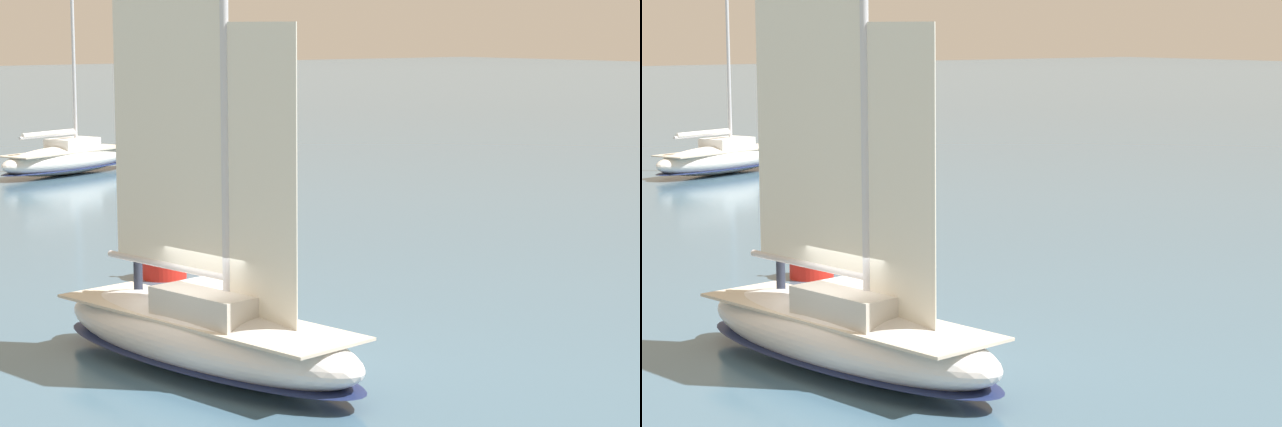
{
  "view_description": "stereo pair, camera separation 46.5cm",
  "coord_description": "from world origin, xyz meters",
  "views": [
    {
      "loc": [
        21.45,
        -13.42,
        7.09
      ],
      "look_at": [
        0.0,
        3.0,
        3.05
      ],
      "focal_mm": 70.0,
      "sensor_mm": 36.0,
      "label": 1
    },
    {
      "loc": [
        21.73,
        -13.04,
        7.09
      ],
      "look_at": [
        0.0,
        3.0,
        3.05
      ],
      "focal_mm": 70.0,
      "sensor_mm": 36.0,
      "label": 2
    }
  ],
  "objects": [
    {
      "name": "channel_buoy",
      "position": [
        -8.97,
        4.27,
        0.9
      ],
      "size": [
        1.26,
        1.26,
        2.25
      ],
      "color": "red",
      "rests_on": "ground"
    },
    {
      "name": "ground_plane",
      "position": [
        0.0,
        0.0,
        0.0
      ],
      "size": [
        400.0,
        400.0,
        0.0
      ],
      "primitive_type": "plane",
      "color": "#42667F"
    },
    {
      "name": "sailboat_moored_near_marina",
      "position": [
        -34.03,
        13.52,
        0.78
      ],
      "size": [
        5.07,
        8.66,
        11.5
      ],
      "color": "white",
      "rests_on": "ground"
    },
    {
      "name": "sailboat_main",
      "position": [
        0.01,
        0.0,
        0.98
      ],
      "size": [
        9.06,
        3.72,
        12.1
      ],
      "color": "silver",
      "rests_on": "ground"
    }
  ]
}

